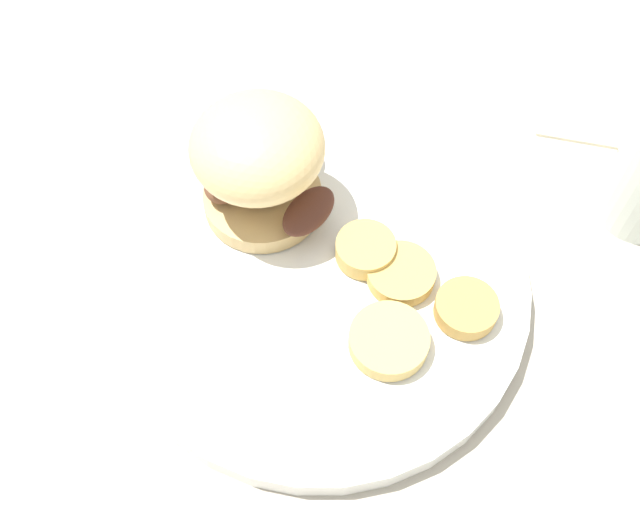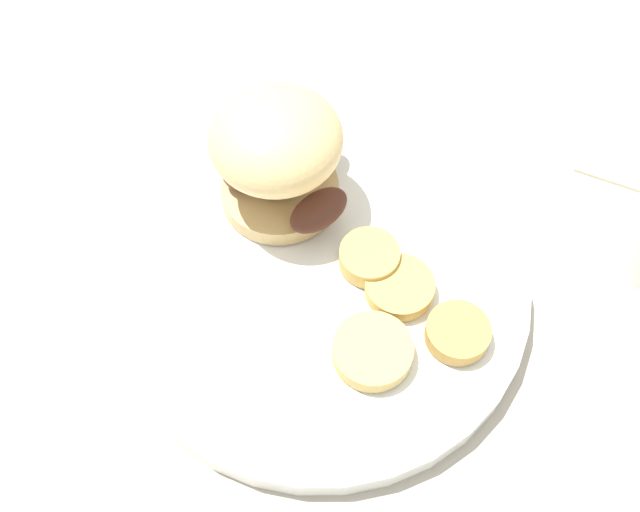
# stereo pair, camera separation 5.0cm
# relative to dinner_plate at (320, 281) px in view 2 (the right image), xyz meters

# --- Properties ---
(ground_plane) EXTENTS (4.00, 4.00, 0.00)m
(ground_plane) POSITION_rel_dinner_plate_xyz_m (0.00, 0.00, -0.01)
(ground_plane) COLOR #B2A899
(dinner_plate) EXTENTS (0.30, 0.30, 0.02)m
(dinner_plate) POSITION_rel_dinner_plate_xyz_m (0.00, 0.00, 0.00)
(dinner_plate) COLOR white
(dinner_plate) RESTS_ON ground_plane
(sandwich) EXTENTS (0.11, 0.11, 0.09)m
(sandwich) POSITION_rel_dinner_plate_xyz_m (0.05, 0.06, 0.06)
(sandwich) COLOR tan
(sandwich) RESTS_ON dinner_plate
(potato_round_0) EXTENTS (0.04, 0.04, 0.02)m
(potato_round_0) POSITION_rel_dinner_plate_xyz_m (0.02, -0.03, 0.02)
(potato_round_0) COLOR tan
(potato_round_0) RESTS_ON dinner_plate
(potato_round_1) EXTENTS (0.05, 0.05, 0.01)m
(potato_round_1) POSITION_rel_dinner_plate_xyz_m (0.01, -0.05, 0.02)
(potato_round_1) COLOR tan
(potato_round_1) RESTS_ON dinner_plate
(potato_round_2) EXTENTS (0.04, 0.04, 0.01)m
(potato_round_2) POSITION_rel_dinner_plate_xyz_m (-0.00, -0.10, 0.02)
(potato_round_2) COLOR tan
(potato_round_2) RESTS_ON dinner_plate
(potato_round_3) EXTENTS (0.05, 0.05, 0.01)m
(potato_round_3) POSITION_rel_dinner_plate_xyz_m (-0.04, -0.06, 0.02)
(potato_round_3) COLOR #DBB766
(potato_round_3) RESTS_ON dinner_plate
(napkin) EXTENTS (0.11, 0.08, 0.01)m
(napkin) POSITION_rel_dinner_plate_xyz_m (0.25, -0.16, -0.01)
(napkin) COLOR beige
(napkin) RESTS_ON ground_plane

